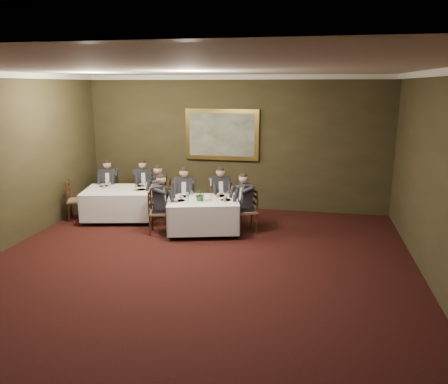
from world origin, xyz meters
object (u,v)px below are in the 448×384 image
(diner_main_backright, at_px, (220,201))
(table_second, at_px, (120,202))
(diner_main_backleft, at_px, (185,202))
(chair_main_backleft, at_px, (185,211))
(diner_main_endright, at_px, (247,210))
(painting, at_px, (222,135))
(candlestick, at_px, (211,192))
(diner_sec_backright, at_px, (144,191))
(diner_sec_endright, at_px, (162,199))
(diner_main_endleft, at_px, (159,211))
(chair_main_endright, at_px, (247,219))
(chair_sec_backleft, at_px, (110,199))
(chair_main_endleft, at_px, (159,221))
(centerpiece, at_px, (200,194))
(chair_sec_endleft, at_px, (77,208))
(chair_sec_backright, at_px, (144,199))
(table_main, at_px, (203,213))
(chair_sec_endright, at_px, (163,208))
(diner_sec_backleft, at_px, (110,191))
(chair_main_backright, at_px, (220,210))

(diner_main_backright, bearing_deg, table_second, -15.69)
(diner_main_backleft, distance_m, diner_main_backright, 0.84)
(chair_main_backleft, distance_m, diner_main_endright, 1.64)
(painting, bearing_deg, candlestick, -84.89)
(diner_main_backleft, height_order, diner_main_backright, same)
(diner_sec_backright, distance_m, painting, 2.56)
(diner_sec_endright, xyz_separation_m, painting, (1.23, 1.34, 1.47))
(diner_main_endleft, bearing_deg, diner_main_endright, 91.16)
(chair_main_endright, relative_size, chair_sec_backleft, 1.00)
(chair_main_endleft, height_order, chair_sec_backleft, same)
(centerpiece, bearing_deg, chair_main_endright, 19.73)
(diner_main_endleft, xyz_separation_m, chair_sec_endleft, (-2.35, 0.59, -0.23))
(chair_main_backleft, bearing_deg, table_second, -4.63)
(centerpiece, bearing_deg, chair_sec_endleft, 172.40)
(diner_main_backleft, height_order, centerpiece, diner_main_backleft)
(chair_main_endright, xyz_separation_m, chair_sec_endleft, (-4.26, 0.08, 0.00))
(chair_main_backleft, bearing_deg, diner_main_backleft, 90.00)
(diner_main_backright, distance_m, diner_main_endleft, 1.62)
(chair_sec_backright, bearing_deg, chair_main_backleft, 123.43)
(diner_main_backright, xyz_separation_m, painting, (-0.20, 1.24, 1.47))
(table_main, relative_size, chair_sec_endright, 1.84)
(diner_main_backleft, relative_size, chair_main_endleft, 1.35)
(diner_sec_endright, distance_m, candlestick, 1.69)
(chair_sec_backleft, bearing_deg, candlestick, 144.58)
(centerpiece, distance_m, candlestick, 0.24)
(table_main, relative_size, diner_sec_backleft, 1.37)
(diner_main_endleft, distance_m, diner_sec_endright, 1.08)
(chair_sec_endleft, bearing_deg, painting, 98.75)
(chair_sec_backleft, bearing_deg, diner_main_endleft, 128.92)
(chair_main_endright, bearing_deg, diner_sec_backright, 42.37)
(chair_main_endright, height_order, painting, painting)
(chair_main_endleft, relative_size, diner_sec_backleft, 0.74)
(chair_sec_backright, bearing_deg, table_main, 117.39)
(diner_main_endleft, relative_size, diner_sec_endright, 1.00)
(diner_sec_endright, height_order, centerpiece, diner_sec_endright)
(chair_main_backleft, bearing_deg, diner_main_endright, 156.64)
(diner_sec_backleft, distance_m, diner_sec_backright, 0.90)
(table_second, height_order, chair_main_endright, chair_main_endright)
(chair_sec_backright, height_order, chair_sec_endright, same)
(chair_main_backright, distance_m, chair_sec_backright, 2.28)
(chair_main_backleft, height_order, diner_sec_backright, diner_sec_backright)
(chair_sec_endleft, distance_m, painting, 4.11)
(table_main, distance_m, diner_sec_backright, 2.49)
(table_second, bearing_deg, painting, 34.56)
(centerpiece, bearing_deg, chair_sec_backright, 141.04)
(chair_main_endleft, relative_size, chair_sec_endright, 1.00)
(diner_sec_backright, xyz_separation_m, candlestick, (2.19, -1.51, 0.43))
(diner_main_endright, bearing_deg, chair_main_backleft, 49.97)
(table_second, xyz_separation_m, diner_sec_backright, (0.26, 0.92, 0.06))
(chair_main_backright, height_order, diner_sec_backright, diner_sec_backright)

